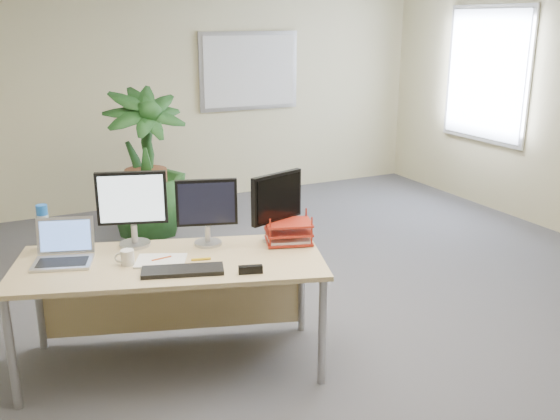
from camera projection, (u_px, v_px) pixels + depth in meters
name	position (u px, v px, depth m)	size (l,w,h in m)	color
floor	(320.00, 352.00, 4.23)	(8.00, 8.00, 0.00)	#45454A
back_wall	(154.00, 92.00, 7.27)	(7.00, 0.04, 2.70)	beige
whiteboard	(249.00, 71.00, 7.69)	(1.30, 0.04, 0.95)	#ADADB2
window	(486.00, 75.00, 7.20)	(0.04, 1.30, 1.55)	#ADADB2
desk	(172.00, 277.00, 4.01)	(2.05, 1.33, 0.73)	tan
floor_plant	(146.00, 174.00, 5.95)	(0.84, 0.84, 1.50)	#153814
monitor_left	(132.00, 204.00, 4.04)	(0.44, 0.20, 0.50)	#A4A4A9
monitor_right	(207.00, 208.00, 4.07)	(0.39, 0.18, 0.44)	#A4A4A9
monitor_dark	(277.00, 203.00, 4.13)	(0.41, 0.19, 0.47)	#A4A4A9
laptop	(64.00, 251.00, 3.84)	(0.42, 0.39, 0.25)	#BAB9BE
keyboard	(183.00, 270.00, 3.67)	(0.48, 0.16, 0.03)	black
coffee_mug	(127.00, 257.00, 3.79)	(0.12, 0.08, 0.09)	silver
spiral_notebook	(161.00, 261.00, 3.84)	(0.30, 0.23, 0.01)	white
orange_pen	(162.00, 258.00, 3.85)	(0.01, 0.01, 0.13)	#E45619
yellow_highlighter	(201.00, 259.00, 3.86)	(0.02, 0.02, 0.12)	gold
water_bottle	(44.00, 229.00, 4.00)	(0.08, 0.08, 0.30)	silver
letter_tray	(289.00, 234.00, 4.15)	(0.36, 0.31, 0.14)	#9E2113
stapler	(251.00, 270.00, 3.66)	(0.14, 0.04, 0.05)	black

